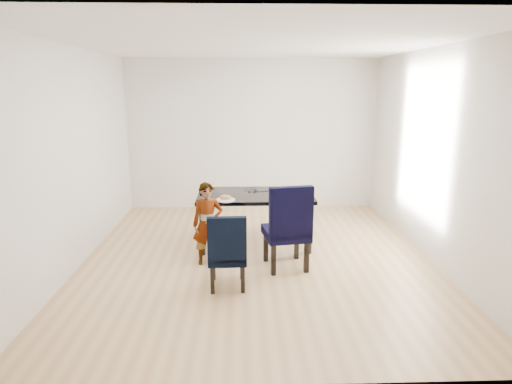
{
  "coord_description": "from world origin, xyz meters",
  "views": [
    {
      "loc": [
        -0.18,
        -5.3,
        2.21
      ],
      "look_at": [
        0.0,
        0.2,
        0.85
      ],
      "focal_mm": 30.0,
      "sensor_mm": 36.0,
      "label": 1
    }
  ],
  "objects_px": {
    "child": "(208,224)",
    "laptop": "(290,193)",
    "chair_right": "(286,226)",
    "plate": "(225,200)",
    "dining_table": "(255,219)",
    "chair_left": "(227,250)"
  },
  "relations": [
    {
      "from": "child",
      "to": "plate",
      "type": "relative_size",
      "value": 4.09
    },
    {
      "from": "plate",
      "to": "laptop",
      "type": "relative_size",
      "value": 0.78
    },
    {
      "from": "chair_left",
      "to": "child",
      "type": "distance_m",
      "value": 0.72
    },
    {
      "from": "child",
      "to": "chair_left",
      "type": "bearing_deg",
      "value": -74.73
    },
    {
      "from": "dining_table",
      "to": "child",
      "type": "distance_m",
      "value": 0.91
    },
    {
      "from": "dining_table",
      "to": "plate",
      "type": "relative_size",
      "value": 6.21
    },
    {
      "from": "plate",
      "to": "dining_table",
      "type": "bearing_deg",
      "value": 40.87
    },
    {
      "from": "dining_table",
      "to": "child",
      "type": "xyz_separation_m",
      "value": [
        -0.62,
        -0.65,
        0.15
      ]
    },
    {
      "from": "dining_table",
      "to": "child",
      "type": "relative_size",
      "value": 1.52
    },
    {
      "from": "chair_right",
      "to": "plate",
      "type": "bearing_deg",
      "value": 140.63
    },
    {
      "from": "dining_table",
      "to": "plate",
      "type": "xyz_separation_m",
      "value": [
        -0.4,
        -0.35,
        0.38
      ]
    },
    {
      "from": "chair_left",
      "to": "dining_table",
      "type": "bearing_deg",
      "value": 73.16
    },
    {
      "from": "chair_right",
      "to": "laptop",
      "type": "bearing_deg",
      "value": 71.13
    },
    {
      "from": "dining_table",
      "to": "child",
      "type": "bearing_deg",
      "value": -133.64
    },
    {
      "from": "child",
      "to": "laptop",
      "type": "distance_m",
      "value": 1.3
    },
    {
      "from": "dining_table",
      "to": "chair_right",
      "type": "bearing_deg",
      "value": -65.97
    },
    {
      "from": "chair_right",
      "to": "laptop",
      "type": "distance_m",
      "value": 0.81
    },
    {
      "from": "dining_table",
      "to": "chair_left",
      "type": "height_order",
      "value": "chair_left"
    },
    {
      "from": "dining_table",
      "to": "laptop",
      "type": "relative_size",
      "value": 4.84
    },
    {
      "from": "chair_right",
      "to": "plate",
      "type": "height_order",
      "value": "chair_right"
    },
    {
      "from": "child",
      "to": "chair_right",
      "type": "bearing_deg",
      "value": -14.98
    },
    {
      "from": "chair_right",
      "to": "child",
      "type": "relative_size",
      "value": 1.03
    }
  ]
}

